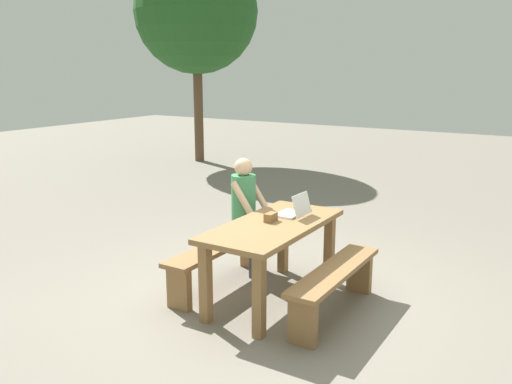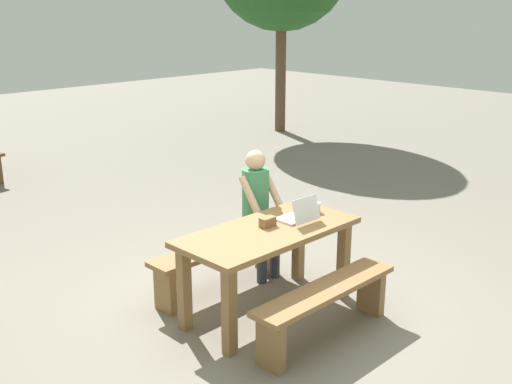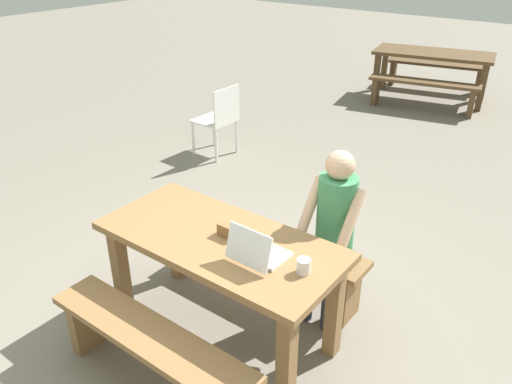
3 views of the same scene
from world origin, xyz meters
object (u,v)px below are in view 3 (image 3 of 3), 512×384
small_pouch (229,230)px  coffee_mug (303,266)px  laptop (257,251)px  picnic_table_mid (433,59)px  picnic_table_front (220,255)px  plastic_chair (219,119)px  person_seated (332,228)px

small_pouch → coffee_mug: bearing=-4.9°
laptop → picnic_table_mid: bearing=-78.5°
small_pouch → picnic_table_front: bearing=-129.0°
plastic_chair → laptop: bearing=46.0°
laptop → coffee_mug: 0.29m
small_pouch → picnic_table_mid: 6.24m
small_pouch → person_seated: (0.44, 0.55, -0.09)m
small_pouch → picnic_table_mid: small_pouch is taller
laptop → person_seated: size_ratio=0.24×
laptop → picnic_table_mid: laptop is taller
small_pouch → person_seated: person_seated is taller
picnic_table_front → coffee_mug: size_ratio=17.87×
laptop → plastic_chair: (-2.38, 2.42, -0.36)m
small_pouch → picnic_table_mid: size_ratio=0.07×
coffee_mug → person_seated: (-0.14, 0.60, -0.09)m
picnic_table_front → plastic_chair: 3.14m
laptop → coffee_mug: (0.29, 0.05, -0.01)m
picnic_table_front → laptop: bearing=-8.4°
laptop → coffee_mug: laptop is taller
picnic_table_mid → plastic_chair: bearing=-118.8°
picnic_table_front → person_seated: person_seated is taller
coffee_mug → small_pouch: bearing=175.1°
coffee_mug → person_seated: 0.62m
plastic_chair → picnic_table_mid: size_ratio=0.45×
person_seated → picnic_table_mid: bearing=103.0°
person_seated → picnic_table_mid: 5.78m
person_seated → picnic_table_mid: (-1.30, 5.63, -0.08)m
picnic_table_front → picnic_table_mid: 6.28m
picnic_table_front → coffee_mug: bearing=-0.2°
laptop → small_pouch: laptop is taller
laptop → picnic_table_mid: 6.39m
picnic_table_front → small_pouch: small_pouch is taller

